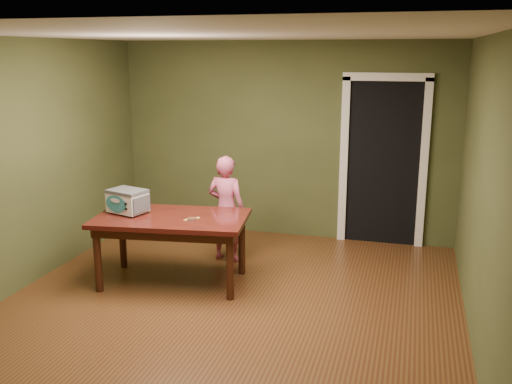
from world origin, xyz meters
TOP-DOWN VIEW (x-y plane):
  - floor at (0.00, 0.00)m, footprint 5.00×5.00m
  - room_shell at (0.00, 0.00)m, footprint 4.52×5.02m
  - doorway at (1.30, 2.78)m, footprint 1.10×0.66m
  - dining_table at (-0.77, 0.50)m, footprint 1.70×1.10m
  - toy_oven at (-1.28, 0.49)m, footprint 0.48×0.38m
  - baking_pan at (-0.51, 0.43)m, footprint 0.10×0.10m
  - spatula at (-0.52, 0.45)m, footprint 0.14×0.15m
  - child at (-0.43, 1.33)m, footprint 0.50×0.36m

SIDE VIEW (x-z plane):
  - floor at x=0.00m, z-range 0.00..0.00m
  - child at x=-0.43m, z-range 0.00..1.28m
  - dining_table at x=-0.77m, z-range 0.28..1.03m
  - spatula at x=-0.52m, z-range 0.75..0.76m
  - baking_pan at x=-0.51m, z-range 0.75..0.77m
  - toy_oven at x=-1.28m, z-range 0.76..1.02m
  - doorway at x=1.30m, z-range -0.07..2.18m
  - room_shell at x=0.00m, z-range 0.40..3.01m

